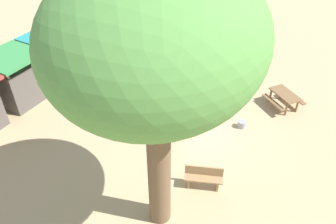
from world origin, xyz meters
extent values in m
plane|color=tan|center=(0.00, 0.00, 0.00)|extent=(60.00, 60.00, 0.00)
cylinder|color=gray|center=(-0.31, 0.48, 0.32)|extent=(0.28, 0.28, 0.64)
cylinder|color=gray|center=(-0.29, 0.92, 0.32)|extent=(0.28, 0.28, 0.64)
cylinder|color=gray|center=(0.56, 0.43, 0.32)|extent=(0.28, 0.28, 0.64)
cylinder|color=gray|center=(0.58, 0.88, 0.32)|extent=(0.28, 0.28, 0.64)
ellipsoid|color=gray|center=(0.14, 0.68, 1.02)|extent=(1.64, 0.89, 0.96)
sphere|color=gray|center=(-0.85, 0.73, 1.14)|extent=(0.68, 0.68, 0.68)
cone|color=gray|center=(-1.10, 0.74, 0.54)|extent=(0.21, 0.21, 1.07)
cube|color=gray|center=(-0.77, 0.28, 1.14)|extent=(0.11, 0.56, 0.51)
cube|color=gray|center=(-0.72, 1.18, 1.14)|extent=(0.11, 0.56, 0.51)
cylinder|color=#3F3833|center=(0.37, 3.29, 0.41)|extent=(0.14, 0.14, 0.82)
cylinder|color=#3F3833|center=(0.19, 3.30, 0.41)|extent=(0.14, 0.14, 0.82)
cylinder|color=tan|center=(0.28, 3.29, 1.11)|extent=(0.32, 0.32, 0.58)
sphere|color=tan|center=(0.28, 3.29, 1.51)|extent=(0.22, 0.22, 0.22)
cylinder|color=tan|center=(0.49, 3.28, 1.12)|extent=(0.09, 0.09, 0.55)
cylinder|color=tan|center=(0.07, 3.30, 1.12)|extent=(0.09, 0.09, 0.55)
cylinder|color=brown|center=(-4.27, -0.72, 2.49)|extent=(0.71, 0.71, 4.98)
ellipsoid|color=#569342|center=(-4.27, -0.72, 6.49)|extent=(5.56, 5.10, 3.94)
cube|color=#9E7A51|center=(-2.42, -1.49, 0.45)|extent=(0.87, 1.45, 0.06)
cube|color=#9E7A51|center=(-2.26, -1.43, 0.68)|extent=(0.55, 1.33, 0.40)
cube|color=#9E7A51|center=(-2.24, -1.98, 0.21)|extent=(0.36, 0.20, 0.42)
cube|color=#9E7A51|center=(-2.61, -1.00, 0.21)|extent=(0.36, 0.20, 0.42)
cube|color=brown|center=(4.07, -2.88, 0.75)|extent=(1.55, 1.68, 0.06)
cylinder|color=brown|center=(3.96, -3.55, 0.36)|extent=(0.10, 0.10, 0.72)
cylinder|color=brown|center=(3.45, -3.16, 0.36)|extent=(0.10, 0.10, 0.72)
cylinder|color=brown|center=(4.69, -2.60, 0.36)|extent=(0.10, 0.10, 0.72)
cylinder|color=brown|center=(4.19, -2.21, 0.36)|extent=(0.10, 0.10, 0.72)
cube|color=brown|center=(4.56, -3.26, 0.44)|extent=(1.11, 1.33, 0.05)
cube|color=brown|center=(3.58, -2.50, 0.44)|extent=(1.11, 1.33, 0.05)
cube|color=brown|center=(2.52, 0.62, 0.75)|extent=(1.68, 1.24, 0.06)
cylinder|color=brown|center=(1.85, 0.51, 0.36)|extent=(0.10, 0.10, 0.72)
cylinder|color=brown|center=(2.06, 1.12, 0.36)|extent=(0.10, 0.10, 0.72)
cylinder|color=brown|center=(2.99, 0.13, 0.36)|extent=(0.10, 0.10, 0.72)
cylinder|color=brown|center=(3.19, 0.73, 0.36)|extent=(0.10, 0.10, 0.72)
cube|color=brown|center=(2.32, 0.04, 0.44)|extent=(1.50, 0.71, 0.05)
cube|color=brown|center=(2.72, 1.21, 0.44)|extent=(1.50, 0.71, 0.05)
cube|color=#59514C|center=(-1.66, 8.72, 1.00)|extent=(2.00, 1.80, 2.00)
cube|color=#388C47|center=(-1.66, 8.72, 2.46)|extent=(2.50, 2.50, 0.12)
cylinder|color=gray|center=(-0.76, 9.53, 1.20)|extent=(0.10, 0.10, 2.40)
cylinder|color=gray|center=(-0.76, 7.91, 1.20)|extent=(0.10, 0.10, 2.40)
cylinder|color=gray|center=(-2.56, 7.91, 1.20)|extent=(0.10, 0.10, 2.40)
cube|color=#59514C|center=(0.94, 8.72, 1.00)|extent=(2.00, 1.80, 2.00)
cube|color=teal|center=(0.94, 8.72, 2.46)|extent=(2.50, 2.50, 0.12)
cylinder|color=gray|center=(1.84, 9.53, 1.20)|extent=(0.10, 0.10, 2.40)
cylinder|color=gray|center=(1.84, 7.91, 1.20)|extent=(0.10, 0.10, 2.40)
cylinder|color=gray|center=(0.04, 9.53, 1.20)|extent=(0.10, 0.10, 2.40)
cylinder|color=gray|center=(0.04, 7.91, 1.20)|extent=(0.10, 0.10, 2.40)
cube|color=#59514C|center=(3.54, 8.72, 1.00)|extent=(2.00, 1.80, 2.00)
cube|color=#3856B2|center=(3.54, 8.72, 2.46)|extent=(2.50, 2.50, 0.12)
cylinder|color=gray|center=(4.44, 9.53, 1.20)|extent=(0.10, 0.10, 2.40)
cylinder|color=gray|center=(4.44, 7.91, 1.20)|extent=(0.10, 0.10, 2.40)
cylinder|color=gray|center=(2.64, 9.53, 1.20)|extent=(0.10, 0.10, 2.40)
cylinder|color=gray|center=(2.64, 7.91, 1.20)|extent=(0.10, 0.10, 2.40)
cylinder|color=gray|center=(1.60, -1.63, 0.16)|extent=(0.36, 0.36, 0.32)
camera|label=1|loc=(-10.24, -4.28, 9.73)|focal=35.66mm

